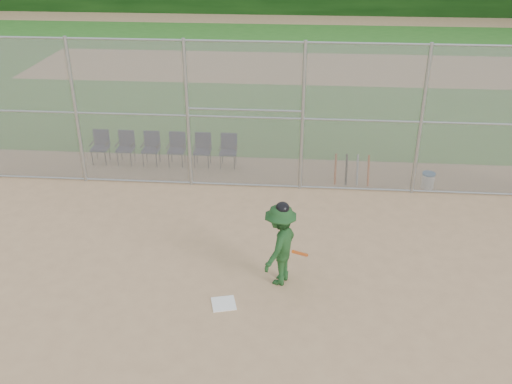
# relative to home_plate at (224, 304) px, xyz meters

# --- Properties ---
(ground) EXTENTS (100.00, 100.00, 0.00)m
(ground) POSITION_rel_home_plate_xyz_m (0.41, 0.19, -0.01)
(ground) COLOR tan
(ground) RESTS_ON ground
(grass_strip) EXTENTS (100.00, 100.00, 0.00)m
(grass_strip) POSITION_rel_home_plate_xyz_m (0.41, 18.19, -0.00)
(grass_strip) COLOR #2A6A1F
(grass_strip) RESTS_ON ground
(dirt_patch_far) EXTENTS (24.00, 24.00, 0.00)m
(dirt_patch_far) POSITION_rel_home_plate_xyz_m (0.41, 18.19, -0.00)
(dirt_patch_far) COLOR tan
(dirt_patch_far) RESTS_ON ground
(backstop_fence) EXTENTS (16.09, 0.09, 4.00)m
(backstop_fence) POSITION_rel_home_plate_xyz_m (0.41, 5.19, 2.06)
(backstop_fence) COLOR gray
(backstop_fence) RESTS_ON ground
(home_plate) EXTENTS (0.55, 0.55, 0.02)m
(home_plate) POSITION_rel_home_plate_xyz_m (0.00, 0.00, 0.00)
(home_plate) COLOR white
(home_plate) RESTS_ON ground
(batter_at_plate) EXTENTS (1.08, 1.40, 1.84)m
(batter_at_plate) POSITION_rel_home_plate_xyz_m (1.04, 0.85, 0.88)
(batter_at_plate) COLOR #1C461E
(batter_at_plate) RESTS_ON ground
(water_cooler) EXTENTS (0.35, 0.35, 0.45)m
(water_cooler) POSITION_rel_home_plate_xyz_m (4.88, 5.52, 0.21)
(water_cooler) COLOR white
(water_cooler) RESTS_ON ground
(spare_bats) EXTENTS (0.96, 0.40, 0.83)m
(spare_bats) POSITION_rel_home_plate_xyz_m (2.82, 5.64, 0.40)
(spare_bats) COLOR #D84C14
(spare_bats) RESTS_ON ground
(chair_0) EXTENTS (0.54, 0.52, 0.96)m
(chair_0) POSITION_rel_home_plate_xyz_m (-4.56, 6.49, 0.47)
(chair_0) COLOR #10183C
(chair_0) RESTS_ON ground
(chair_1) EXTENTS (0.54, 0.52, 0.96)m
(chair_1) POSITION_rel_home_plate_xyz_m (-3.79, 6.49, 0.47)
(chair_1) COLOR #10183C
(chair_1) RESTS_ON ground
(chair_2) EXTENTS (0.54, 0.52, 0.96)m
(chair_2) POSITION_rel_home_plate_xyz_m (-3.03, 6.49, 0.47)
(chair_2) COLOR #10183C
(chair_2) RESTS_ON ground
(chair_3) EXTENTS (0.54, 0.52, 0.96)m
(chair_3) POSITION_rel_home_plate_xyz_m (-2.26, 6.49, 0.47)
(chair_3) COLOR #10183C
(chair_3) RESTS_ON ground
(chair_4) EXTENTS (0.54, 0.52, 0.96)m
(chair_4) POSITION_rel_home_plate_xyz_m (-1.49, 6.49, 0.47)
(chair_4) COLOR #10183C
(chair_4) RESTS_ON ground
(chair_5) EXTENTS (0.54, 0.52, 0.96)m
(chair_5) POSITION_rel_home_plate_xyz_m (-0.72, 6.49, 0.47)
(chair_5) COLOR #10183C
(chair_5) RESTS_ON ground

